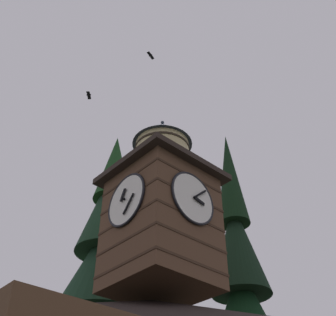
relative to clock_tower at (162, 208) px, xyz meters
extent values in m
cube|color=brown|center=(-0.02, -0.02, -1.09)|extent=(3.40, 3.40, 4.68)
cube|color=#3C291C|center=(-0.02, -0.02, -2.87)|extent=(3.44, 3.44, 0.10)
cube|color=#3C291C|center=(-0.02, -0.02, -1.99)|extent=(3.44, 3.44, 0.10)
cube|color=#3C291C|center=(-0.02, -0.02, -1.11)|extent=(3.44, 3.44, 0.10)
cube|color=#3C291C|center=(-0.02, -0.02, -0.24)|extent=(3.44, 3.44, 0.10)
cube|color=#3C291C|center=(-0.02, -0.02, 0.64)|extent=(3.44, 3.44, 0.10)
cylinder|color=white|center=(-0.02, 1.71, -0.36)|extent=(2.06, 0.10, 2.06)
torus|color=black|center=(-0.02, 1.74, -0.36)|extent=(2.16, 0.10, 2.16)
cube|color=black|center=(-0.27, 1.81, -0.41)|extent=(0.53, 0.04, 0.23)
cube|color=black|center=(-0.33, 1.81, -0.08)|extent=(0.69, 0.04, 0.62)
sphere|color=black|center=(-0.02, 1.82, -0.36)|extent=(0.10, 0.10, 0.10)
cylinder|color=white|center=(1.71, -0.02, -0.36)|extent=(0.10, 2.06, 2.06)
torus|color=black|center=(1.74, -0.02, -0.36)|extent=(0.10, 2.16, 2.16)
cube|color=black|center=(1.81, -0.13, -0.12)|extent=(0.04, 0.33, 0.52)
cube|color=black|center=(1.81, 0.25, -0.68)|extent=(0.04, 0.60, 0.70)
sphere|color=black|center=(1.82, -0.02, -0.36)|extent=(0.10, 0.10, 0.10)
cube|color=#2D231E|center=(-0.02, -0.02, 1.38)|extent=(4.10, 4.10, 0.25)
cylinder|color=tan|center=(-0.02, -0.02, 2.37)|extent=(2.35, 2.35, 1.74)
cylinder|color=#2D2319|center=(-0.02, -0.02, 1.79)|extent=(2.41, 2.41, 0.10)
cylinder|color=#2D2319|center=(-0.02, -0.02, 2.37)|extent=(2.41, 2.41, 0.10)
cylinder|color=#2D2319|center=(-0.02, -0.02, 2.95)|extent=(2.41, 2.41, 0.10)
cone|color=#2D3847|center=(-0.02, -0.02, 3.86)|extent=(2.65, 2.65, 1.24)
sphere|color=#384251|center=(-0.02, -0.02, 4.58)|extent=(0.16, 0.16, 0.16)
cone|color=#173320|center=(-1.34, -5.60, -0.13)|extent=(4.43, 4.43, 5.01)
cone|color=#17321F|center=(-1.34, -5.60, 3.14)|extent=(3.25, 3.25, 5.37)
cone|color=#193F1A|center=(-1.34, -5.60, 5.74)|extent=(2.07, 2.07, 4.39)
cone|color=black|center=(-7.09, -2.03, 1.46)|extent=(3.01, 3.01, 5.35)
cone|color=black|center=(-7.09, -2.03, 5.93)|extent=(1.75, 1.75, 6.32)
ellipsoid|color=black|center=(0.29, -0.70, 9.73)|extent=(0.18, 0.23, 0.12)
cube|color=black|center=(0.16, -0.75, 9.73)|extent=(0.31, 0.23, 0.05)
cube|color=black|center=(0.42, -0.65, 9.73)|extent=(0.31, 0.23, 0.05)
ellipsoid|color=black|center=(2.38, -2.96, 6.99)|extent=(0.25, 0.25, 0.13)
cube|color=black|center=(2.47, -2.86, 6.99)|extent=(0.30, 0.30, 0.10)
cube|color=black|center=(2.29, -3.06, 6.99)|extent=(0.30, 0.30, 0.10)
camera|label=1|loc=(9.82, 11.27, -9.07)|focal=46.96mm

